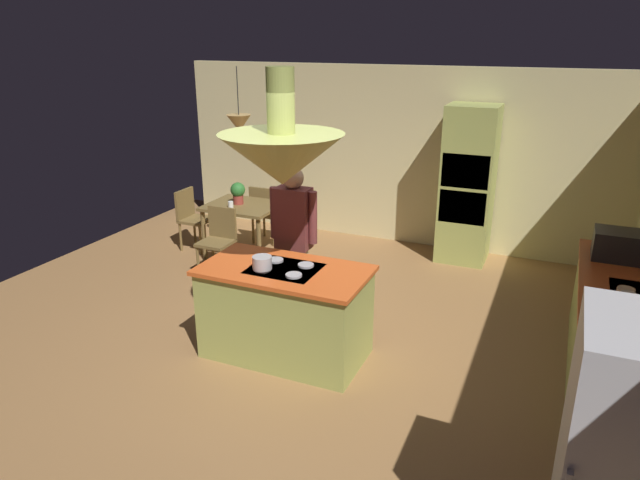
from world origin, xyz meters
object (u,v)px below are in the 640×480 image
object	(u,v)px
canister_flour	(626,304)
cooking_pot_on_cooktop	(262,263)
kitchen_island	(285,312)
chair_at_corner	(191,215)
person_at_island	(294,235)
canister_sugar	(625,297)
microwave_on_counter	(619,245)
oven_tower	(468,185)
chair_facing_island	(219,236)
cup_on_table	(231,205)
potted_plant_on_table	(238,192)
chair_by_back_wall	(266,210)
dining_table	(243,213)

from	to	relation	value
canister_flour	cooking_pot_on_cooktop	world-z (taller)	canister_flour
kitchen_island	chair_at_corner	bearing A→B (deg)	140.71
person_at_island	canister_flour	world-z (taller)	person_at_island
canister_sugar	microwave_on_counter	xyz separation A→B (m)	(0.00, 1.11, 0.07)
canister_flour	cooking_pot_on_cooktop	size ratio (longest dim) A/B	1.04
microwave_on_counter	canister_sugar	bearing A→B (deg)	-90.00
oven_tower	canister_flour	size ratio (longest dim) A/B	11.20
kitchen_island	chair_facing_island	xyz separation A→B (m)	(-1.70, 1.47, 0.05)
cup_on_table	canister_flour	bearing A→B (deg)	-20.09
oven_tower	potted_plant_on_table	bearing A→B (deg)	-158.49
kitchen_island	oven_tower	xyz separation A→B (m)	(1.10, 3.24, 0.60)
cup_on_table	canister_sugar	bearing A→B (deg)	-18.09
oven_tower	chair_facing_island	distance (m)	3.36
potted_plant_on_table	chair_at_corner	bearing A→B (deg)	-179.29
chair_at_corner	canister_flour	distance (m)	5.75
oven_tower	cooking_pot_on_cooktop	bearing A→B (deg)	-110.48
canister_flour	microwave_on_counter	bearing A→B (deg)	90.00
potted_plant_on_table	cooking_pot_on_cooktop	world-z (taller)	potted_plant_on_table
kitchen_island	chair_at_corner	distance (m)	3.32
cooking_pot_on_cooktop	kitchen_island	bearing A→B (deg)	39.09
canister_flour	cooking_pot_on_cooktop	bearing A→B (deg)	-173.46
cup_on_table	cooking_pot_on_cooktop	size ratio (longest dim) A/B	0.50
chair_by_back_wall	canister_flour	bearing A→B (deg)	151.05
microwave_on_counter	cooking_pot_on_cooktop	world-z (taller)	microwave_on_counter
person_at_island	cup_on_table	size ratio (longest dim) A/B	18.85
dining_table	cooking_pot_on_cooktop	world-z (taller)	cooking_pot_on_cooktop
dining_table	chair_by_back_wall	bearing A→B (deg)	90.00
chair_by_back_wall	potted_plant_on_table	world-z (taller)	potted_plant_on_table
oven_tower	cup_on_table	world-z (taller)	oven_tower
microwave_on_counter	canister_flour	bearing A→B (deg)	-90.00
canister_flour	canister_sugar	world-z (taller)	canister_flour
dining_table	cooking_pot_on_cooktop	bearing A→B (deg)	-55.37
kitchen_island	canister_sugar	world-z (taller)	canister_sugar
chair_by_back_wall	microwave_on_counter	bearing A→B (deg)	164.93
canister_flour	cup_on_table	bearing A→B (deg)	159.91
canister_flour	canister_sugar	xyz separation A→B (m)	(0.00, 0.18, -0.02)
oven_tower	dining_table	world-z (taller)	oven_tower
oven_tower	microwave_on_counter	size ratio (longest dim) A/B	4.58
kitchen_island	dining_table	bearing A→B (deg)	128.99
cup_on_table	cooking_pot_on_cooktop	bearing A→B (deg)	-51.64
kitchen_island	chair_at_corner	xyz separation A→B (m)	(-2.57, 2.10, 0.05)
oven_tower	cooking_pot_on_cooktop	xyz separation A→B (m)	(-1.26, -3.37, -0.07)
dining_table	chair_facing_island	bearing A→B (deg)	-90.00
kitchen_island	microwave_on_counter	xyz separation A→B (m)	(2.84, 1.50, 0.59)
chair_by_back_wall	dining_table	bearing A→B (deg)	90.00
kitchen_island	dining_table	world-z (taller)	kitchen_island
cup_on_table	potted_plant_on_table	bearing A→B (deg)	92.73
kitchen_island	chair_by_back_wall	world-z (taller)	kitchen_island
canister_flour	dining_table	bearing A→B (deg)	157.44
oven_tower	chair_at_corner	xyz separation A→B (m)	(-3.67, -1.14, -0.55)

